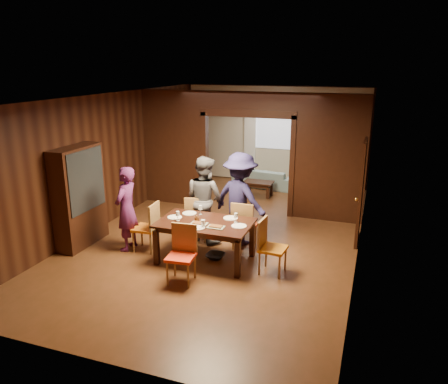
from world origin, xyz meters
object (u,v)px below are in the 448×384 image
at_px(dining_table, 205,241).
at_px(sofa, 265,178).
at_px(person_purple, 126,209).
at_px(chair_near, 181,255).
at_px(chair_right, 273,247).
at_px(coffee_table, 258,189).
at_px(person_grey, 205,199).
at_px(chair_far_l, 197,218).
at_px(hutch, 79,197).
at_px(chair_left, 145,227).
at_px(chair_far_r, 245,224).
at_px(person_navy, 240,199).

bearing_deg(dining_table, sofa, 92.40).
xyz_separation_m(person_purple, chair_near, (1.56, -0.89, -0.34)).
relative_size(person_purple, chair_right, 1.71).
bearing_deg(coffee_table, sofa, 94.02).
bearing_deg(person_grey, chair_near, 124.17).
bearing_deg(chair_far_l, coffee_table, -112.32).
xyz_separation_m(chair_right, chair_near, (-1.36, -0.84, 0.00)).
bearing_deg(hutch, chair_near, -17.31).
bearing_deg(chair_right, chair_far_l, 67.47).
height_order(person_purple, chair_left, person_purple).
bearing_deg(dining_table, chair_far_l, 121.68).
height_order(chair_right, chair_near, same).
bearing_deg(hutch, chair_far_r, 16.46).
xyz_separation_m(person_navy, chair_left, (-1.63, -0.95, -0.45)).
distance_m(chair_right, chair_near, 1.59).
relative_size(chair_far_r, hutch, 0.48).
bearing_deg(chair_far_l, person_grey, -174.96).
relative_size(person_navy, chair_far_r, 1.93).
xyz_separation_m(coffee_table, chair_near, (0.09, -5.21, 0.28)).
bearing_deg(person_purple, chair_near, 58.68).
height_order(chair_left, hutch, hutch).
xyz_separation_m(coffee_table, chair_right, (1.44, -4.38, 0.28)).
distance_m(chair_left, chair_far_l, 1.09).
distance_m(dining_table, chair_near, 0.92).
bearing_deg(chair_left, sofa, 164.96).
relative_size(chair_far_r, chair_near, 1.00).
height_order(chair_far_l, hutch, hutch).
xyz_separation_m(person_grey, chair_far_l, (-0.15, -0.06, -0.40)).
bearing_deg(chair_left, chair_near, 47.82).
bearing_deg(person_navy, sofa, -62.09).
relative_size(person_navy, chair_left, 1.93).
xyz_separation_m(chair_near, hutch, (-2.56, 0.80, 0.52)).
distance_m(dining_table, chair_left, 1.27).
height_order(coffee_table, chair_far_l, chair_far_l).
bearing_deg(sofa, person_navy, 104.59).
bearing_deg(chair_left, hutch, -86.92).
height_order(person_navy, chair_left, person_navy).
relative_size(chair_left, hutch, 0.48).
relative_size(person_navy, hutch, 0.94).
xyz_separation_m(person_navy, dining_table, (-0.36, -1.00, -0.56)).
height_order(person_purple, chair_right, person_purple).
relative_size(chair_right, hutch, 0.48).
xyz_separation_m(sofa, hutch, (-2.41, -5.35, 0.73)).
xyz_separation_m(person_grey, chair_near, (0.31, -1.82, -0.40)).
relative_size(chair_far_l, chair_far_r, 1.00).
distance_m(person_purple, coffee_table, 4.61).
distance_m(person_purple, chair_right, 2.94).
bearing_deg(dining_table, person_purple, -179.41).
bearing_deg(chair_far_l, hutch, 8.50).
bearing_deg(sofa, hutch, 72.62).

